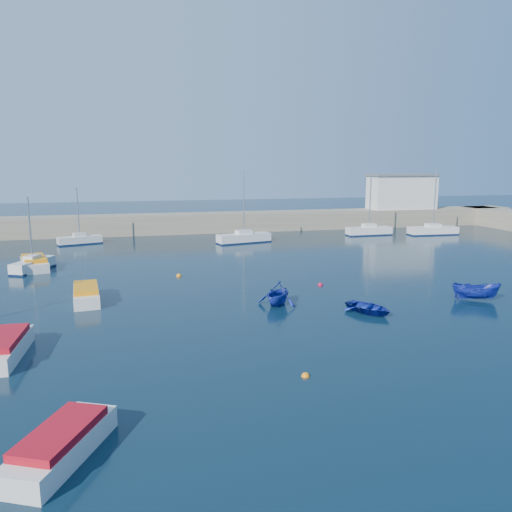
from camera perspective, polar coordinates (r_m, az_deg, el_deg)
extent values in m
plane|color=black|center=(27.02, 9.17, -9.86)|extent=(220.00, 220.00, 0.00)
cube|color=gray|center=(70.46, -5.54, 3.83)|extent=(96.00, 4.50, 2.60)
cube|color=silver|center=(80.16, 16.30, 6.98)|extent=(10.00, 4.00, 5.00)
cube|color=silver|center=(48.56, -24.13, -0.97)|extent=(3.29, 4.98, 0.98)
cylinder|color=#B7BABC|center=(48.07, -24.42, 2.88)|extent=(0.15, 0.15, 5.59)
cube|color=silver|center=(62.70, -19.49, 1.71)|extent=(5.17, 2.88, 0.95)
cylinder|color=#B7BABC|center=(62.31, -19.68, 4.74)|extent=(0.14, 0.14, 5.73)
cube|color=silver|center=(60.32, -1.40, 2.05)|extent=(6.80, 3.29, 1.08)
cylinder|color=#B7BABC|center=(59.85, -1.42, 6.13)|extent=(0.16, 0.16, 7.54)
cube|color=silver|center=(68.59, 12.78, 2.80)|extent=(6.17, 1.87, 1.08)
cylinder|color=#B7BABC|center=(68.19, 12.92, 6.19)|extent=(0.16, 0.16, 7.04)
cube|color=silver|center=(71.40, 19.56, 2.74)|extent=(6.77, 2.15, 1.06)
cylinder|color=#B7BABC|center=(70.99, 19.77, 6.25)|extent=(0.15, 0.15, 7.70)
cube|color=silver|center=(27.65, -26.93, -9.51)|extent=(1.99, 5.09, 0.82)
cube|color=#A50B18|center=(27.48, -27.03, -8.41)|extent=(1.84, 3.83, 0.31)
cube|color=silver|center=(36.31, -18.83, -4.32)|extent=(2.10, 4.82, 0.83)
cube|color=orange|center=(36.17, -18.88, -3.44)|extent=(1.90, 3.64, 0.31)
cube|color=silver|center=(49.41, -23.99, -0.87)|extent=(3.31, 5.78, 0.82)
cube|color=orange|center=(49.31, -24.04, -0.23)|extent=(2.85, 4.43, 0.31)
cube|color=silver|center=(18.20, -21.33, -19.68)|extent=(3.36, 4.74, 0.77)
cube|color=#A50B18|center=(17.95, -21.45, -18.22)|extent=(2.80, 3.69, 0.29)
imported|color=navy|center=(32.69, 12.75, -5.78)|extent=(3.49, 3.87, 0.66)
imported|color=navy|center=(33.52, 2.50, -4.27)|extent=(3.99, 4.06, 1.62)
imported|color=navy|center=(37.97, 23.85, -3.72)|extent=(3.39, 2.45, 1.23)
sphere|color=orange|center=(22.95, 5.67, -13.54)|extent=(0.38, 0.38, 0.38)
sphere|color=#AD0D2A|center=(39.35, 7.37, -3.35)|extent=(0.43, 0.43, 0.43)
sphere|color=orange|center=(42.65, -8.81, -2.31)|extent=(0.46, 0.46, 0.46)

